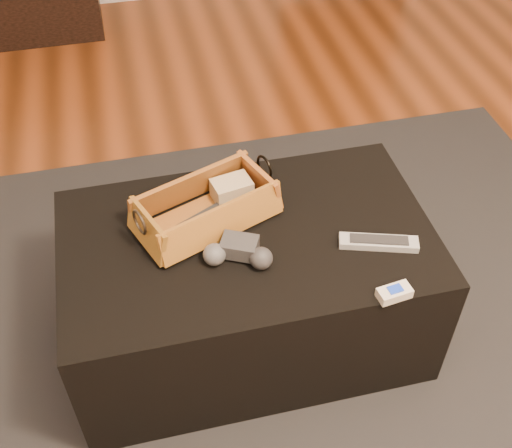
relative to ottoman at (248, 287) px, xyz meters
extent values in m
cube|color=brown|center=(-0.15, -0.31, -0.23)|extent=(5.00, 5.50, 0.01)
cube|color=black|center=(0.00, -0.05, -0.22)|extent=(2.60, 2.00, 0.01)
cube|color=black|center=(0.00, 0.00, 0.00)|extent=(1.00, 0.60, 0.42)
cube|color=black|center=(-0.11, 0.06, 0.23)|extent=(0.20, 0.13, 0.02)
cube|color=tan|center=(-0.01, 0.15, 0.25)|extent=(0.12, 0.09, 0.06)
cube|color=#9A5B22|center=(-0.09, 0.08, 0.22)|extent=(0.37, 0.27, 0.01)
cube|color=brown|center=(-0.12, 0.16, 0.27)|extent=(0.35, 0.16, 0.10)
cube|color=#AA6926|center=(-0.06, 0.00, 0.27)|extent=(0.35, 0.16, 0.10)
cube|color=#A25624|center=(0.07, 0.15, 0.27)|extent=(0.10, 0.18, 0.10)
cube|color=brown|center=(-0.26, 0.02, 0.27)|extent=(0.10, 0.18, 0.10)
torus|color=black|center=(0.08, 0.15, 0.31)|extent=(0.03, 0.07, 0.07)
torus|color=#312921|center=(-0.27, 0.01, 0.31)|extent=(0.03, 0.07, 0.07)
cube|color=#2A2A2C|center=(-0.03, -0.06, 0.24)|extent=(0.11, 0.10, 0.04)
sphere|color=#3F4043|center=(-0.10, -0.07, 0.24)|extent=(0.08, 0.08, 0.06)
sphere|color=#28282A|center=(0.01, -0.11, 0.24)|extent=(0.08, 0.08, 0.06)
cube|color=#A9ACB1|center=(0.33, -0.11, 0.22)|extent=(0.21, 0.11, 0.02)
cube|color=black|center=(0.33, -0.11, 0.23)|extent=(0.15, 0.08, 0.00)
cube|color=beige|center=(0.30, -0.28, 0.22)|extent=(0.09, 0.05, 0.03)
cube|color=blue|center=(0.30, -0.28, 0.24)|extent=(0.04, 0.03, 0.01)
camera|label=1|loc=(-0.25, -1.17, 1.43)|focal=45.00mm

